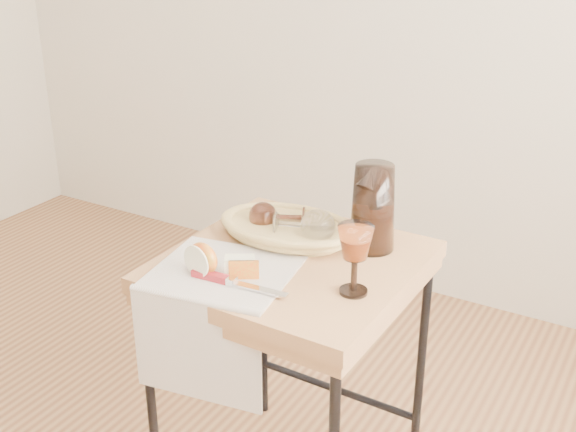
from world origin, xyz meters
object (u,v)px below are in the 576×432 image
Objects in this scene: goblet_lying_a at (280,217)px; wine_goblet at (355,260)px; tea_towel at (223,272)px; apple_half at (203,258)px; side_table at (292,383)px; table_knife at (235,281)px; pitcher at (373,207)px; goblet_lying_b at (300,225)px; bread_basket at (287,230)px.

goblet_lying_a is 0.35m from wine_goblet.
wine_goblet is at bearing 4.26° from tea_towel.
tea_towel is at bearing 54.94° from apple_half.
table_knife is (-0.04, -0.19, 0.38)m from side_table.
tea_towel is 1.34× the size of table_knife.
pitcher is at bearing 60.79° from apple_half.
goblet_lying_b is 0.19m from pitcher.
apple_half is (-0.27, -0.33, -0.06)m from pitcher.
apple_half reaches higher than bread_basket.
goblet_lying_b is 0.27m from wine_goblet.
table_knife is at bearing -154.92° from wine_goblet.
apple_half is (-0.13, -0.18, 0.41)m from side_table.
goblet_lying_a is at bearing -163.15° from pitcher.
tea_towel is 3.79× the size of apple_half.
table_knife is (0.06, -0.29, -0.03)m from goblet_lying_a.
side_table is 2.29× the size of bread_basket.
pitcher is (0.14, 0.15, 0.47)m from side_table.
bread_basket is 0.32m from wine_goblet.
tea_towel is at bearing -123.28° from pitcher.
pitcher reaches higher than goblet_lying_a.
apple_half is (-0.03, -0.03, 0.04)m from tea_towel.
table_knife is at bearing -101.85° from side_table.
table_knife reaches higher than side_table.
tea_towel is 0.24m from goblet_lying_b.
tea_towel is 2.21× the size of goblet_lying_b.
goblet_lying_b is 0.27m from apple_half.
goblet_lying_a is 0.52× the size of table_knife.
apple_half is (-0.07, -0.27, 0.02)m from bread_basket.
table_knife is at bearing -112.02° from pitcher.
goblet_lying_a reaches higher than table_knife.
goblet_lying_a is (-0.03, 0.01, 0.03)m from bread_basket.
goblet_lying_b is (0.05, -0.02, 0.03)m from bread_basket.
bread_basket is 3.84× the size of apple_half.
apple_half is at bearing -123.96° from pitcher.
side_table is at bearing 63.49° from apple_half.
wine_goblet reaches higher than goblet_lying_a.
wine_goblet reaches higher than side_table.
bread_basket is 2.25× the size of goblet_lying_b.
pitcher reaches higher than table_knife.
goblet_lying_a is at bearing 96.99° from table_knife.
bread_basket reaches higher than table_knife.
pitcher is 0.24m from wine_goblet.
goblet_lying_b reaches higher than side_table.
pitcher reaches higher than bread_basket.
side_table is 0.50m from wine_goblet.
table_knife is at bearing -88.84° from bread_basket.
bread_basket reaches higher than side_table.
wine_goblet reaches higher than goblet_lying_b.
goblet_lying_b is 1.71× the size of apple_half.
wine_goblet reaches higher than table_knife.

